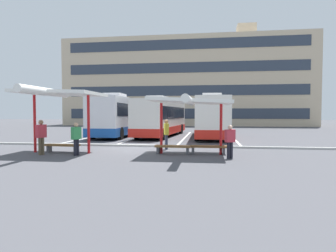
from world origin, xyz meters
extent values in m
plane|color=#47474C|center=(0.00, 0.00, 0.00)|extent=(160.00, 160.00, 0.00)
cube|color=#C6B293|center=(0.00, 36.90, 7.47)|extent=(42.32, 12.79, 14.95)
cube|color=#2D3847|center=(0.00, 30.47, 2.06)|extent=(38.94, 0.08, 1.64)
cube|color=#2D3847|center=(0.00, 30.47, 5.79)|extent=(38.94, 0.08, 1.64)
cube|color=#2D3847|center=(0.00, 30.47, 9.53)|extent=(38.94, 0.08, 1.64)
cube|color=#2D3847|center=(0.00, 30.47, 13.27)|extent=(38.94, 0.08, 1.64)
cube|color=#C6B293|center=(10.58, 36.90, 16.35)|extent=(3.20, 3.20, 2.80)
cube|color=silver|center=(-4.09, 9.32, 1.86)|extent=(2.71, 10.48, 3.18)
cube|color=#194C9E|center=(-4.09, 9.32, 0.61)|extent=(2.75, 10.52, 0.68)
cube|color=black|center=(-4.09, 9.32, 2.39)|extent=(2.72, 9.65, 1.03)
cube|color=black|center=(-4.20, 14.51, 2.25)|extent=(2.19, 0.13, 1.91)
cube|color=silver|center=(-4.06, 8.02, 3.63)|extent=(1.54, 2.23, 0.36)
cylinder|color=black|center=(-5.31, 12.91, 0.50)|extent=(0.32, 1.01, 1.00)
cylinder|color=black|center=(-3.02, 12.96, 0.50)|extent=(0.32, 1.01, 1.00)
cylinder|color=black|center=(-5.16, 5.69, 0.50)|extent=(0.32, 1.01, 1.00)
cylinder|color=black|center=(-2.87, 5.74, 0.50)|extent=(0.32, 1.01, 1.00)
cube|color=silver|center=(-0.21, 9.63, 1.74)|extent=(3.40, 10.52, 2.94)
cube|color=red|center=(-0.21, 9.63, 0.60)|extent=(3.45, 10.56, 0.66)
cube|color=black|center=(-0.21, 9.63, 2.14)|extent=(3.35, 9.70, 1.05)
cube|color=black|center=(0.29, 14.75, 2.10)|extent=(2.11, 0.29, 1.76)
cube|color=silver|center=(-0.34, 8.35, 3.39)|extent=(1.65, 2.33, 0.36)
cylinder|color=black|center=(-0.96, 13.29, 0.50)|extent=(0.40, 1.02, 1.00)
cylinder|color=black|center=(1.23, 13.08, 0.50)|extent=(0.40, 1.02, 1.00)
cylinder|color=black|center=(-1.66, 6.19, 0.50)|extent=(0.40, 1.02, 1.00)
cylinder|color=black|center=(0.54, 5.98, 0.50)|extent=(0.40, 1.02, 1.00)
cube|color=silver|center=(4.27, 9.37, 1.81)|extent=(2.71, 11.24, 3.08)
cube|color=red|center=(4.27, 9.37, 0.60)|extent=(2.75, 11.28, 0.65)
cube|color=black|center=(4.27, 9.37, 2.25)|extent=(2.72, 10.34, 1.10)
cube|color=black|center=(4.19, 14.93, 2.18)|extent=(2.23, 0.12, 1.85)
cube|color=silver|center=(4.30, 7.97, 3.53)|extent=(1.55, 2.22, 0.36)
cylinder|color=black|center=(3.05, 13.35, 0.50)|extent=(0.32, 1.00, 1.00)
cylinder|color=black|center=(5.38, 13.38, 0.50)|extent=(0.32, 1.00, 1.00)
cylinder|color=black|center=(3.17, 5.35, 0.50)|extent=(0.32, 1.00, 1.00)
cylinder|color=black|center=(5.50, 5.39, 0.50)|extent=(0.32, 1.00, 1.00)
cube|color=white|center=(-6.13, 8.54, 0.00)|extent=(0.16, 14.00, 0.01)
cube|color=white|center=(-2.04, 8.54, 0.00)|extent=(0.16, 14.00, 0.01)
cube|color=white|center=(2.04, 8.54, 0.00)|extent=(0.16, 14.00, 0.01)
cube|color=white|center=(6.13, 8.54, 0.00)|extent=(0.16, 14.00, 0.01)
cylinder|color=red|center=(-5.13, -2.04, 1.53)|extent=(0.14, 0.14, 3.07)
cylinder|color=red|center=(-2.11, -2.04, 1.53)|extent=(0.14, 0.14, 3.07)
cube|color=white|center=(-3.62, -2.04, 3.15)|extent=(4.02, 3.18, 0.27)
cylinder|color=white|center=(-3.62, -3.48, 3.12)|extent=(0.36, 4.02, 0.36)
cube|color=brown|center=(-3.62, -1.95, 0.40)|extent=(1.90, 0.54, 0.10)
cube|color=#4C4C51|center=(-4.41, -1.90, 0.17)|extent=(0.14, 0.34, 0.35)
cube|color=#4C4C51|center=(-2.84, -2.00, 0.17)|extent=(0.14, 0.34, 0.35)
cylinder|color=red|center=(1.62, -1.50, 1.31)|extent=(0.14, 0.14, 2.62)
cylinder|color=red|center=(4.67, -1.50, 1.31)|extent=(0.14, 0.14, 2.62)
cube|color=white|center=(3.15, -1.50, 2.70)|extent=(4.05, 3.38, 0.34)
cylinder|color=white|center=(3.15, -3.04, 2.67)|extent=(0.36, 4.05, 0.36)
cube|color=brown|center=(2.25, -1.68, 0.40)|extent=(1.83, 0.46, 0.10)
cube|color=#4C4C51|center=(1.49, -1.66, 0.17)|extent=(0.13, 0.34, 0.35)
cube|color=#4C4C51|center=(3.01, -1.69, 0.17)|extent=(0.13, 0.34, 0.35)
cube|color=brown|center=(4.05, -1.52, 0.40)|extent=(1.85, 0.42, 0.10)
cube|color=#4C4C51|center=(3.27, -1.53, 0.17)|extent=(0.12, 0.34, 0.35)
cube|color=#4C4C51|center=(4.82, -1.52, 0.17)|extent=(0.12, 0.34, 0.35)
cube|color=#ADADA8|center=(0.00, 1.34, 0.06)|extent=(44.00, 0.24, 0.12)
cylinder|color=brown|center=(-4.22, -2.79, 0.43)|extent=(0.14, 0.14, 0.87)
cylinder|color=brown|center=(-4.28, -2.96, 0.43)|extent=(0.14, 0.14, 0.87)
cube|color=#BF333F|center=(-4.25, -2.87, 1.20)|extent=(0.38, 0.55, 0.65)
sphere|color=#936B4C|center=(-4.25, -2.87, 1.64)|extent=(0.24, 0.24, 0.24)
cylinder|color=black|center=(4.96, -2.83, 0.38)|extent=(0.14, 0.14, 0.77)
cylinder|color=black|center=(5.10, -2.75, 0.38)|extent=(0.14, 0.14, 0.77)
cube|color=#BF333F|center=(5.03, -2.79, 1.05)|extent=(0.50, 0.40, 0.58)
sphere|color=beige|center=(5.03, -2.79, 1.45)|extent=(0.21, 0.21, 0.21)
cylinder|color=#33384C|center=(1.62, 0.24, 0.43)|extent=(0.14, 0.14, 0.85)
cylinder|color=#33384C|center=(1.67, 0.07, 0.43)|extent=(0.14, 0.14, 0.85)
cube|color=gold|center=(1.64, 0.16, 1.17)|extent=(0.36, 0.54, 0.64)
sphere|color=#936B4C|center=(1.64, 0.16, 1.61)|extent=(0.23, 0.23, 0.23)
cylinder|color=black|center=(-2.36, -2.80, 0.40)|extent=(0.14, 0.14, 0.81)
cylinder|color=black|center=(-2.42, -2.95, 0.40)|extent=(0.14, 0.14, 0.81)
cube|color=#338C4C|center=(-2.39, -2.87, 1.11)|extent=(0.38, 0.52, 0.61)
sphere|color=tan|center=(-2.39, -2.87, 1.53)|extent=(0.22, 0.22, 0.22)
camera|label=1|loc=(4.05, -16.09, 2.08)|focal=30.54mm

